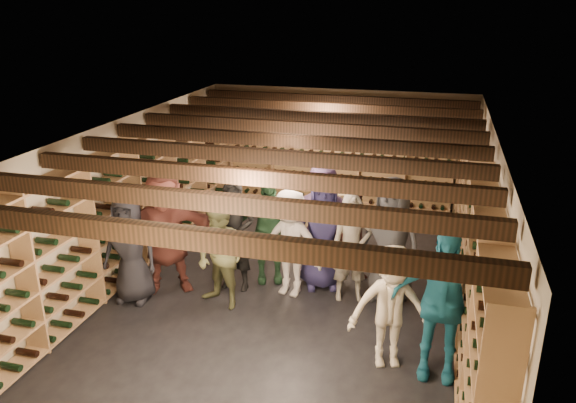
{
  "coord_description": "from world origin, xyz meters",
  "views": [
    {
      "loc": [
        1.97,
        -7.41,
        4.13
      ],
      "look_at": [
        -0.09,
        0.2,
        1.27
      ],
      "focal_mm": 35.0,
      "sensor_mm": 36.0,
      "label": 1
    }
  ],
  "objects_px": {
    "person_1": "(234,236)",
    "person_10": "(268,229)",
    "person_6": "(323,232)",
    "person_0": "(130,249)",
    "person_2": "(221,257)",
    "crate_loose": "(320,224)",
    "person_5": "(165,231)",
    "crate_stack_right": "(294,225)",
    "person_12": "(391,241)",
    "person_8": "(355,232)",
    "person_11": "(322,218)",
    "person_3": "(391,308)",
    "person_7": "(352,248)",
    "crate_stack_left": "(333,209)",
    "person_4": "(441,302)",
    "person_9": "(290,244)"
  },
  "relations": [
    {
      "from": "person_9",
      "to": "person_6",
      "type": "bearing_deg",
      "value": 53.81
    },
    {
      "from": "person_12",
      "to": "crate_stack_left",
      "type": "bearing_deg",
      "value": 140.19
    },
    {
      "from": "person_1",
      "to": "person_10",
      "type": "xyz_separation_m",
      "value": [
        0.4,
        0.37,
        -0.0
      ]
    },
    {
      "from": "person_4",
      "to": "person_11",
      "type": "height_order",
      "value": "person_4"
    },
    {
      "from": "person_1",
      "to": "person_6",
      "type": "height_order",
      "value": "person_6"
    },
    {
      "from": "crate_stack_left",
      "to": "person_1",
      "type": "xyz_separation_m",
      "value": [
        -0.96,
        -2.8,
        0.51
      ]
    },
    {
      "from": "person_12",
      "to": "person_0",
      "type": "bearing_deg",
      "value": -141.5
    },
    {
      "from": "person_3",
      "to": "person_12",
      "type": "height_order",
      "value": "person_12"
    },
    {
      "from": "crate_loose",
      "to": "crate_stack_left",
      "type": "bearing_deg",
      "value": 36.26
    },
    {
      "from": "person_8",
      "to": "crate_stack_left",
      "type": "bearing_deg",
      "value": 86.41
    },
    {
      "from": "person_9",
      "to": "person_10",
      "type": "height_order",
      "value": "person_10"
    },
    {
      "from": "person_0",
      "to": "person_7",
      "type": "distance_m",
      "value": 3.14
    },
    {
      "from": "person_5",
      "to": "person_11",
      "type": "distance_m",
      "value": 2.41
    },
    {
      "from": "person_3",
      "to": "person_10",
      "type": "xyz_separation_m",
      "value": [
        -2.0,
        1.7,
        0.08
      ]
    },
    {
      "from": "person_0",
      "to": "person_10",
      "type": "xyz_separation_m",
      "value": [
        1.7,
        1.1,
        0.04
      ]
    },
    {
      "from": "crate_stack_right",
      "to": "person_0",
      "type": "distance_m",
      "value": 3.12
    },
    {
      "from": "person_0",
      "to": "person_2",
      "type": "bearing_deg",
      "value": 4.31
    },
    {
      "from": "person_3",
      "to": "person_10",
      "type": "height_order",
      "value": "person_10"
    },
    {
      "from": "crate_loose",
      "to": "person_2",
      "type": "distance_m",
      "value": 3.34
    },
    {
      "from": "person_5",
      "to": "person_12",
      "type": "xyz_separation_m",
      "value": [
        3.21,
        0.54,
        -0.01
      ]
    },
    {
      "from": "person_2",
      "to": "person_7",
      "type": "xyz_separation_m",
      "value": [
        1.72,
        0.67,
        0.04
      ]
    },
    {
      "from": "crate_stack_left",
      "to": "person_4",
      "type": "relative_size",
      "value": 0.36
    },
    {
      "from": "person_10",
      "to": "person_11",
      "type": "height_order",
      "value": "person_11"
    },
    {
      "from": "person_2",
      "to": "person_3",
      "type": "relative_size",
      "value": 0.99
    },
    {
      "from": "person_0",
      "to": "person_12",
      "type": "distance_m",
      "value": 3.69
    },
    {
      "from": "person_1",
      "to": "person_6",
      "type": "bearing_deg",
      "value": 17.4
    },
    {
      "from": "person_0",
      "to": "person_10",
      "type": "distance_m",
      "value": 2.03
    },
    {
      "from": "person_2",
      "to": "person_9",
      "type": "relative_size",
      "value": 0.94
    },
    {
      "from": "crate_stack_right",
      "to": "person_6",
      "type": "xyz_separation_m",
      "value": [
        0.81,
        -1.42,
        0.54
      ]
    },
    {
      "from": "crate_loose",
      "to": "person_9",
      "type": "bearing_deg",
      "value": -87.81
    },
    {
      "from": "person_2",
      "to": "person_11",
      "type": "relative_size",
      "value": 0.85
    },
    {
      "from": "crate_stack_left",
      "to": "crate_loose",
      "type": "relative_size",
      "value": 1.36
    },
    {
      "from": "crate_loose",
      "to": "person_7",
      "type": "height_order",
      "value": "person_7"
    },
    {
      "from": "person_7",
      "to": "crate_stack_left",
      "type": "bearing_deg",
      "value": 89.45
    },
    {
      "from": "person_2",
      "to": "person_8",
      "type": "distance_m",
      "value": 2.12
    },
    {
      "from": "crate_loose",
      "to": "person_8",
      "type": "height_order",
      "value": "person_8"
    },
    {
      "from": "person_10",
      "to": "person_12",
      "type": "bearing_deg",
      "value": -23.18
    },
    {
      "from": "person_1",
      "to": "person_9",
      "type": "bearing_deg",
      "value": 1.79
    },
    {
      "from": "crate_stack_right",
      "to": "person_10",
      "type": "xyz_separation_m",
      "value": [
        -0.03,
        -1.45,
        0.51
      ]
    },
    {
      "from": "person_4",
      "to": "person_0",
      "type": "bearing_deg",
      "value": 172.08
    },
    {
      "from": "person_6",
      "to": "person_7",
      "type": "height_order",
      "value": "person_6"
    },
    {
      "from": "person_4",
      "to": "person_12",
      "type": "height_order",
      "value": "person_4"
    },
    {
      "from": "person_8",
      "to": "person_11",
      "type": "distance_m",
      "value": 0.6
    },
    {
      "from": "person_1",
      "to": "person_3",
      "type": "xyz_separation_m",
      "value": [
        2.41,
        -1.32,
        -0.08
      ]
    },
    {
      "from": "person_6",
      "to": "person_9",
      "type": "relative_size",
      "value": 1.09
    },
    {
      "from": "person_0",
      "to": "person_11",
      "type": "distance_m",
      "value": 2.93
    },
    {
      "from": "crate_loose",
      "to": "person_5",
      "type": "height_order",
      "value": "person_5"
    },
    {
      "from": "crate_loose",
      "to": "person_3",
      "type": "xyz_separation_m",
      "value": [
        1.67,
        -3.96,
        0.68
      ]
    },
    {
      "from": "person_7",
      "to": "person_10",
      "type": "relative_size",
      "value": 0.94
    },
    {
      "from": "crate_stack_right",
      "to": "person_12",
      "type": "relative_size",
      "value": 0.37
    }
  ]
}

